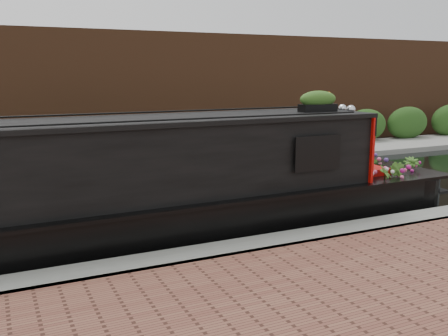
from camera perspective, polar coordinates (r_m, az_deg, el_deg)
name	(u,v)px	position (r m, az deg, el deg)	size (l,w,h in m)	color
ground	(191,204)	(10.34, -3.85, -4.11)	(80.00, 80.00, 0.00)	black
near_bank_coping	(272,256)	(7.51, 5.56, -10.00)	(40.00, 0.60, 0.50)	slate
far_bank_path	(136,169)	(14.24, -10.05, -0.10)	(40.00, 2.40, 0.34)	gray
far_hedge	(128,164)	(15.10, -10.95, 0.48)	(40.00, 1.10, 2.80)	#244918
far_brick_wall	(112,154)	(17.11, -12.71, 1.63)	(40.00, 1.00, 8.00)	#58321D
narrowboat	(158,193)	(8.10, -7.57, -2.88)	(10.87, 2.06, 2.55)	black
rope_fender	(420,193)	(11.36, 21.51, -2.64)	(0.33, 0.33, 0.37)	olive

